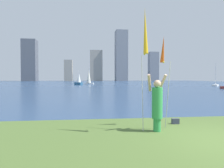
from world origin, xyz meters
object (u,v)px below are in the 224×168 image
object	(u,v)px
kite_flag_right	(163,52)
sailboat_5	(89,77)
person	(157,103)
sailboat_6	(79,80)
kite_flag_left	(145,33)
bag	(175,121)
sailboat_0	(215,85)

from	to	relation	value
kite_flag_right	sailboat_5	bearing A→B (deg)	93.09
person	kite_flag_right	size ratio (longest dim) A/B	0.58
sailboat_5	sailboat_6	distance (m)	4.86
person	sailboat_5	distance (m)	49.98
person	sailboat_5	world-z (taller)	sailboat_5
kite_flag_left	bag	world-z (taller)	kite_flag_left
person	kite_flag_right	bearing A→B (deg)	55.41
bag	sailboat_0	bearing A→B (deg)	54.40
bag	sailboat_6	distance (m)	45.26
kite_flag_right	bag	bearing A→B (deg)	25.50
sailboat_5	sailboat_6	bearing A→B (deg)	-122.32
kite_flag_right	sailboat_6	distance (m)	45.49
person	sailboat_6	distance (m)	46.11
kite_flag_left	sailboat_5	distance (m)	50.07
sailboat_0	bag	bearing A→B (deg)	-125.60
bag	sailboat_0	world-z (taller)	sailboat_0
sailboat_6	kite_flag_right	bearing A→B (deg)	-83.40
kite_flag_left	kite_flag_right	distance (m)	1.33
person	bag	size ratio (longest dim) A/B	6.78
kite_flag_right	sailboat_5	distance (m)	49.30
bag	sailboat_0	size ratio (longest dim) A/B	0.06
kite_flag_right	sailboat_5	xyz separation A→B (m)	(-2.66, 49.22, -0.74)
person	kite_flag_left	distance (m)	2.42
kite_flag_left	sailboat_0	distance (m)	42.85
sailboat_0	sailboat_6	bearing A→B (deg)	158.66
sailboat_6	kite_flag_left	bearing A→B (deg)	-84.67
kite_flag_left	kite_flag_right	size ratio (longest dim) A/B	1.23
person	kite_flag_left	size ratio (longest dim) A/B	0.47
sailboat_5	sailboat_6	xyz separation A→B (m)	(-2.57, -4.06, -0.79)
person	kite_flag_left	world-z (taller)	kite_flag_left
bag	sailboat_5	world-z (taller)	sailboat_5
kite_flag_left	sailboat_6	world-z (taller)	kite_flag_left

